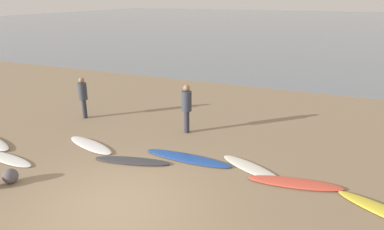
% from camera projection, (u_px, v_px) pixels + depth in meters
% --- Properties ---
extents(ground_plane, '(120.00, 120.00, 0.20)m').
position_uv_depth(ground_plane, '(241.00, 97.00, 16.35)').
color(ground_plane, '#8C7559').
rests_on(ground_plane, ground).
extents(ocean_water, '(140.00, 100.00, 0.01)m').
position_uv_depth(ocean_water, '(324.00, 22.00, 61.15)').
color(ocean_water, slate).
rests_on(ocean_water, ground).
extents(surfboard_1, '(2.00, 0.67, 0.07)m').
position_uv_depth(surfboard_1, '(8.00, 159.00, 9.85)').
color(surfboard_1, white).
rests_on(surfboard_1, ground).
extents(surfboard_2, '(2.08, 1.13, 0.08)m').
position_uv_depth(surfboard_2, '(90.00, 145.00, 10.74)').
color(surfboard_2, white).
rests_on(surfboard_2, ground).
extents(surfboard_3, '(2.22, 0.95, 0.08)m').
position_uv_depth(surfboard_3, '(132.00, 161.00, 9.72)').
color(surfboard_3, '#333338').
rests_on(surfboard_3, ground).
extents(surfboard_4, '(2.64, 0.60, 0.07)m').
position_uv_depth(surfboard_4, '(188.00, 158.00, 9.88)').
color(surfboard_4, '#1E479E').
rests_on(surfboard_4, ground).
extents(surfboard_5, '(1.96, 1.32, 0.06)m').
position_uv_depth(surfboard_5, '(250.00, 168.00, 9.35)').
color(surfboard_5, silver).
rests_on(surfboard_5, ground).
extents(surfboard_6, '(2.34, 0.90, 0.08)m').
position_uv_depth(surfboard_6, '(295.00, 183.00, 8.56)').
color(surfboard_6, '#D84C38').
rests_on(surfboard_6, ground).
extents(person_0, '(0.32, 0.32, 1.56)m').
position_uv_depth(person_0, '(83.00, 94.00, 12.96)').
color(person_0, '#2D2D38').
rests_on(person_0, ground).
extents(person_1, '(0.33, 0.33, 1.66)m').
position_uv_depth(person_1, '(187.00, 105.00, 11.53)').
color(person_1, '#2D2D38').
rests_on(person_1, ground).
extents(beach_rock_near, '(0.37, 0.37, 0.37)m').
position_uv_depth(beach_rock_near, '(10.00, 176.00, 8.59)').
color(beach_rock_near, '#544C51').
rests_on(beach_rock_near, ground).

